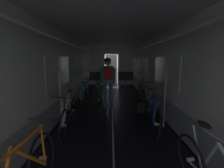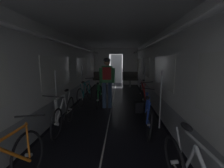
# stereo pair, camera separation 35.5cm
# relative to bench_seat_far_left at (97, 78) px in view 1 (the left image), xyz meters

# --- Properties ---
(train_car_shell) EXTENTS (3.14, 12.34, 2.57)m
(train_car_shell) POSITION_rel_bench_seat_far_left_xyz_m (0.90, -4.47, 1.13)
(train_car_shell) COLOR black
(train_car_shell) RESTS_ON ground
(bench_seat_far_left) EXTENTS (0.98, 0.51, 0.95)m
(bench_seat_far_left) POSITION_rel_bench_seat_far_left_xyz_m (0.00, 0.00, 0.00)
(bench_seat_far_left) COLOR gray
(bench_seat_far_left) RESTS_ON ground
(bench_seat_far_right) EXTENTS (0.98, 0.51, 0.95)m
(bench_seat_far_right) POSITION_rel_bench_seat_far_left_xyz_m (1.80, 0.00, 0.00)
(bench_seat_far_right) COLOR gray
(bench_seat_far_right) RESTS_ON ground
(bicycle_blue) EXTENTS (0.44, 1.69, 0.95)m
(bicycle_blue) POSITION_rel_bench_seat_far_left_xyz_m (1.87, -6.10, -0.19)
(bicycle_blue) COLOR black
(bicycle_blue) RESTS_ON ground
(bicycle_red) EXTENTS (0.44, 1.69, 0.95)m
(bicycle_red) POSITION_rel_bench_seat_far_left_xyz_m (2.03, -3.93, -0.19)
(bicycle_red) COLOR black
(bicycle_red) RESTS_ON ground
(bicycle_white) EXTENTS (0.44, 1.69, 0.95)m
(bicycle_white) POSITION_rel_bench_seat_far_left_xyz_m (-0.13, -6.14, -0.18)
(bicycle_white) COLOR black
(bicycle_white) RESTS_ON ground
(bicycle_teal) EXTENTS (0.48, 1.69, 0.95)m
(bicycle_teal) POSITION_rel_bench_seat_far_left_xyz_m (-0.14, -3.81, -0.19)
(bicycle_teal) COLOR black
(bicycle_teal) RESTS_ON ground
(person_cyclist_aisle) EXTENTS (0.54, 0.41, 1.73)m
(person_cyclist_aisle) POSITION_rel_bench_seat_far_left_xyz_m (0.75, -4.40, 0.50)
(person_cyclist_aisle) COLOR #384C75
(person_cyclist_aisle) RESTS_ON ground
(bicycle_green_in_aisle) EXTENTS (0.44, 1.69, 0.94)m
(bicycle_green_in_aisle) POSITION_rel_bench_seat_far_left_xyz_m (0.44, -4.14, -0.18)
(bicycle_green_in_aisle) COLOR black
(bicycle_green_in_aisle) RESTS_ON ground
(backpack_on_floor) EXTENTS (0.28, 0.23, 0.34)m
(backpack_on_floor) POSITION_rel_bench_seat_far_left_xyz_m (1.80, -4.82, -0.40)
(backpack_on_floor) COLOR black
(backpack_on_floor) RESTS_ON ground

